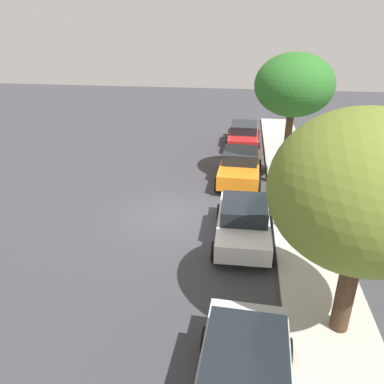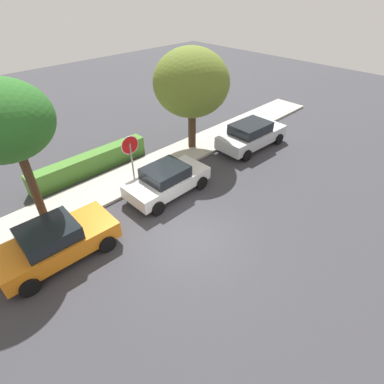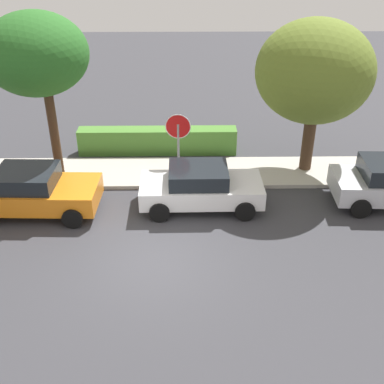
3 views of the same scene
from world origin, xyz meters
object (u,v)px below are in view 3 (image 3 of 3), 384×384
(stop_sign, at_px, (178,136))
(parked_car_white, at_px, (201,187))
(street_tree_near_corner, at_px, (36,55))
(street_tree_mid_block, at_px, (314,72))
(parked_car_orange, at_px, (33,191))

(stop_sign, relative_size, parked_car_white, 0.66)
(street_tree_near_corner, bearing_deg, street_tree_mid_block, 3.38)
(stop_sign, bearing_deg, parked_car_orange, -158.26)
(parked_car_orange, height_order, street_tree_mid_block, street_tree_mid_block)
(parked_car_orange, distance_m, street_tree_near_corner, 4.29)
(parked_car_white, bearing_deg, parked_car_orange, -177.28)
(parked_car_white, distance_m, parked_car_orange, 5.32)
(parked_car_orange, bearing_deg, stop_sign, 21.74)
(stop_sign, bearing_deg, street_tree_near_corner, 176.96)
(stop_sign, distance_m, parked_car_orange, 5.05)
(stop_sign, height_order, street_tree_mid_block, street_tree_mid_block)
(parked_car_white, height_order, street_tree_near_corner, street_tree_near_corner)
(parked_car_white, distance_m, street_tree_mid_block, 5.43)
(street_tree_mid_block, bearing_deg, parked_car_orange, -164.17)
(parked_car_orange, xyz_separation_m, street_tree_mid_block, (9.15, 2.60, 3.02))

